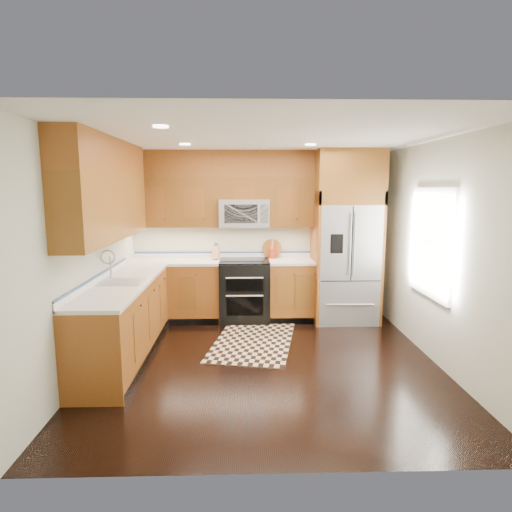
{
  "coord_description": "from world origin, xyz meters",
  "views": [
    {
      "loc": [
        -0.26,
        -4.8,
        2.05
      ],
      "look_at": [
        -0.1,
        0.6,
        1.18
      ],
      "focal_mm": 30.0,
      "sensor_mm": 36.0,
      "label": 1
    }
  ],
  "objects_px": {
    "rug": "(253,341)",
    "utensil_crock": "(272,252)",
    "knife_block": "(216,252)",
    "refrigerator": "(346,237)",
    "range": "(245,290)"
  },
  "relations": [
    {
      "from": "rug",
      "to": "utensil_crock",
      "type": "bearing_deg",
      "value": 85.34
    },
    {
      "from": "knife_block",
      "to": "utensil_crock",
      "type": "height_order",
      "value": "utensil_crock"
    },
    {
      "from": "refrigerator",
      "to": "knife_block",
      "type": "xyz_separation_m",
      "value": [
        -1.99,
        0.19,
        -0.26
      ]
    },
    {
      "from": "utensil_crock",
      "to": "rug",
      "type": "bearing_deg",
      "value": -105.31
    },
    {
      "from": "refrigerator",
      "to": "rug",
      "type": "distance_m",
      "value": 2.15
    },
    {
      "from": "range",
      "to": "knife_block",
      "type": "distance_m",
      "value": 0.74
    },
    {
      "from": "refrigerator",
      "to": "utensil_crock",
      "type": "bearing_deg",
      "value": 167.27
    },
    {
      "from": "range",
      "to": "knife_block",
      "type": "height_order",
      "value": "knife_block"
    },
    {
      "from": "rug",
      "to": "utensil_crock",
      "type": "height_order",
      "value": "utensil_crock"
    },
    {
      "from": "utensil_crock",
      "to": "knife_block",
      "type": "bearing_deg",
      "value": -175.98
    },
    {
      "from": "refrigerator",
      "to": "utensil_crock",
      "type": "relative_size",
      "value": 8.43
    },
    {
      "from": "rug",
      "to": "utensil_crock",
      "type": "xyz_separation_m",
      "value": [
        0.32,
        1.19,
        1.04
      ]
    },
    {
      "from": "refrigerator",
      "to": "knife_block",
      "type": "distance_m",
      "value": 2.02
    },
    {
      "from": "range",
      "to": "knife_block",
      "type": "relative_size",
      "value": 3.64
    },
    {
      "from": "refrigerator",
      "to": "utensil_crock",
      "type": "xyz_separation_m",
      "value": [
        -1.11,
        0.25,
        -0.26
      ]
    }
  ]
}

